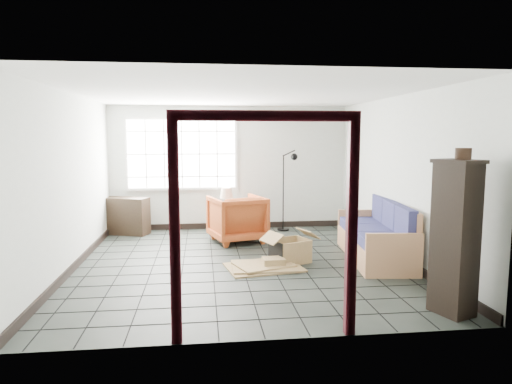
{
  "coord_description": "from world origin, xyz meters",
  "views": [
    {
      "loc": [
        -0.59,
        -6.92,
        1.96
      ],
      "look_at": [
        0.27,
        0.3,
        1.07
      ],
      "focal_mm": 32.0,
      "sensor_mm": 36.0,
      "label": 1
    }
  ],
  "objects": [
    {
      "name": "ground",
      "position": [
        0.0,
        0.0,
        0.0
      ],
      "size": [
        5.5,
        5.5,
        0.0
      ],
      "primitive_type": "plane",
      "color": "black",
      "rests_on": "ground"
    },
    {
      "name": "room_shell",
      "position": [
        0.0,
        0.03,
        1.68
      ],
      "size": [
        5.02,
        5.52,
        2.61
      ],
      "color": "beige",
      "rests_on": "ground"
    },
    {
      "name": "window_panel",
      "position": [
        -1.0,
        2.7,
        1.6
      ],
      "size": [
        2.32,
        0.08,
        1.52
      ],
      "color": "silver",
      "rests_on": "ground"
    },
    {
      "name": "doorway_trim",
      "position": [
        0.0,
        -2.7,
        1.38
      ],
      "size": [
        1.8,
        0.08,
        2.2
      ],
      "color": "#360C12",
      "rests_on": "ground"
    },
    {
      "name": "futon_sofa",
      "position": [
        2.22,
        -0.02,
        0.34
      ],
      "size": [
        1.03,
        2.18,
        0.93
      ],
      "rotation": [
        0.0,
        0.0,
        -0.11
      ],
      "color": "#B27450",
      "rests_on": "ground"
    },
    {
      "name": "armchair",
      "position": [
        0.05,
        1.47,
        0.48
      ],
      "size": [
        1.14,
        1.1,
        0.96
      ],
      "primitive_type": "imported",
      "rotation": [
        0.0,
        0.0,
        3.43
      ],
      "color": "brown",
      "rests_on": "ground"
    },
    {
      "name": "side_table",
      "position": [
        -0.05,
        2.4,
        0.4
      ],
      "size": [
        0.54,
        0.54,
        0.49
      ],
      "rotation": [
        0.0,
        0.0,
        0.25
      ],
      "color": "black",
      "rests_on": "ground"
    },
    {
      "name": "table_lamp",
      "position": [
        -0.1,
        2.34,
        0.79
      ],
      "size": [
        0.35,
        0.35,
        0.44
      ],
      "rotation": [
        0.0,
        0.0,
        -0.29
      ],
      "color": "black",
      "rests_on": "side_table"
    },
    {
      "name": "projector",
      "position": [
        0.02,
        2.45,
        0.54
      ],
      "size": [
        0.3,
        0.25,
        0.1
      ],
      "rotation": [
        0.0,
        0.0,
        0.12
      ],
      "color": "silver",
      "rests_on": "side_table"
    },
    {
      "name": "floor_lamp",
      "position": [
        1.18,
        2.31,
        0.9
      ],
      "size": [
        0.45,
        0.44,
        1.69
      ],
      "rotation": [
        0.0,
        0.0,
        -0.36
      ],
      "color": "black",
      "rests_on": "ground"
    },
    {
      "name": "console_shelf",
      "position": [
        -2.15,
        2.4,
        0.37
      ],
      "size": [
        1.02,
        0.68,
        0.74
      ],
      "rotation": [
        0.0,
        0.0,
        -0.36
      ],
      "color": "black",
      "rests_on": "ground"
    },
    {
      "name": "tall_shelf",
      "position": [
        2.15,
        -2.32,
        0.87
      ],
      "size": [
        0.5,
        0.56,
        1.72
      ],
      "rotation": [
        0.0,
        0.0,
        0.35
      ],
      "color": "black",
      "rests_on": "ground"
    },
    {
      "name": "pot",
      "position": [
        2.17,
        -2.37,
        1.78
      ],
      "size": [
        0.2,
        0.2,
        0.12
      ],
      "rotation": [
        0.0,
        0.0,
        0.21
      ],
      "color": "black",
      "rests_on": "tall_shelf"
    },
    {
      "name": "open_box",
      "position": [
        0.77,
        -0.04,
        0.18
      ],
      "size": [
        0.97,
        0.72,
        0.5
      ],
      "rotation": [
        0.0,
        0.0,
        0.38
      ],
      "color": "olive",
      "rests_on": "ground"
    },
    {
      "name": "cardboard_pile",
      "position": [
        0.33,
        -0.34,
        0.04
      ],
      "size": [
        1.22,
        0.96,
        0.16
      ],
      "rotation": [
        0.0,
        0.0,
        0.13
      ],
      "color": "olive",
      "rests_on": "ground"
    }
  ]
}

